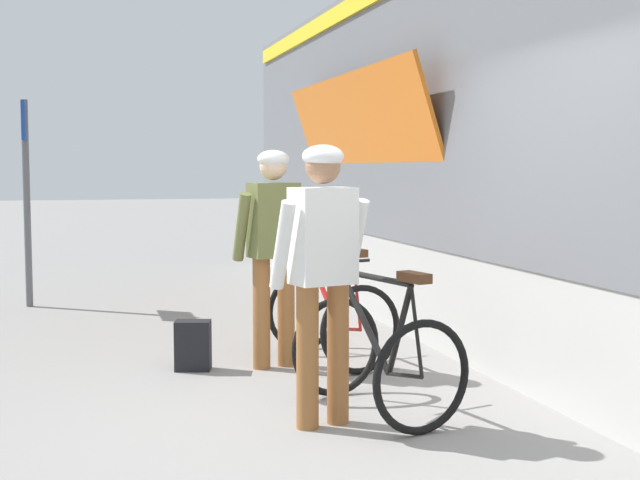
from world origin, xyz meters
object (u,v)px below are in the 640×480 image
object	(u,v)px
cyclist_far_in_olive	(273,238)
bicycle_far_red	(331,314)
cyclist_near_in_white	(323,259)
backpack_on_platform	(193,345)
platform_sign_post	(26,167)
bicycle_near_black	(376,354)

from	to	relation	value
cyclist_far_in_olive	bicycle_far_red	bearing A→B (deg)	6.20
cyclist_near_in_white	bicycle_far_red	world-z (taller)	cyclist_near_in_white
backpack_on_platform	platform_sign_post	xyz separation A→B (m)	(-1.43, 3.71, 1.42)
backpack_on_platform	bicycle_far_red	bearing A→B (deg)	14.44
cyclist_far_in_olive	bicycle_near_black	size ratio (longest dim) A/B	1.46
bicycle_near_black	backpack_on_platform	size ratio (longest dim) A/B	3.02
cyclist_near_in_white	cyclist_far_in_olive	size ratio (longest dim) A/B	1.00
cyclist_near_in_white	backpack_on_platform	distance (m)	2.01
bicycle_near_black	cyclist_far_in_olive	bearing A→B (deg)	103.03
cyclist_far_in_olive	bicycle_near_black	xyz separation A→B (m)	(0.35, -1.51, -0.65)
platform_sign_post	cyclist_near_in_white	bearing A→B (deg)	-69.62
bicycle_near_black	bicycle_far_red	world-z (taller)	same
cyclist_near_in_white	backpack_on_platform	bearing A→B (deg)	108.93
cyclist_near_in_white	bicycle_far_red	bearing A→B (deg)	71.81
cyclist_far_in_olive	platform_sign_post	distance (m)	4.34
bicycle_near_black	cyclist_near_in_white	bearing A→B (deg)	-160.87
cyclist_far_in_olive	bicycle_far_red	size ratio (longest dim) A/B	1.49
bicycle_near_black	platform_sign_post	world-z (taller)	platform_sign_post
backpack_on_platform	platform_sign_post	distance (m)	4.22
cyclist_far_in_olive	platform_sign_post	world-z (taller)	platform_sign_post
cyclist_near_in_white	platform_sign_post	bearing A→B (deg)	110.38
cyclist_far_in_olive	backpack_on_platform	world-z (taller)	cyclist_far_in_olive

